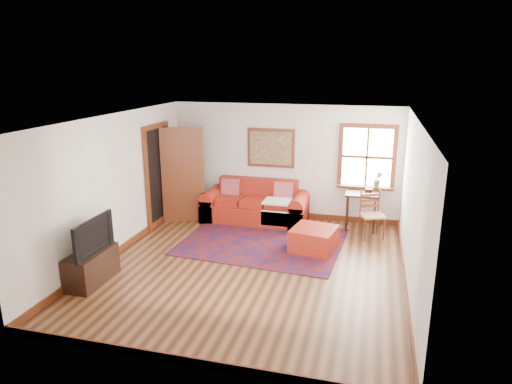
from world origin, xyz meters
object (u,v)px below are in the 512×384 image
(red_leather_sofa, at_px, (256,208))
(side_table, at_px, (362,199))
(ladder_back_chair, at_px, (371,213))
(media_cabinet, at_px, (92,267))
(red_ottoman, at_px, (314,239))

(red_leather_sofa, distance_m, side_table, 2.27)
(ladder_back_chair, bearing_deg, media_cabinet, -143.21)
(side_table, height_order, ladder_back_chair, ladder_back_chair)
(red_leather_sofa, bearing_deg, red_ottoman, -42.72)
(red_leather_sofa, relative_size, media_cabinet, 2.40)
(red_ottoman, relative_size, side_table, 0.97)
(red_ottoman, height_order, media_cabinet, media_cabinet)
(red_leather_sofa, height_order, ladder_back_chair, ladder_back_chair)
(red_leather_sofa, distance_m, media_cabinet, 3.90)
(red_ottoman, height_order, side_table, side_table)
(side_table, bearing_deg, ladder_back_chair, -60.62)
(red_leather_sofa, height_order, red_ottoman, red_leather_sofa)
(red_leather_sofa, bearing_deg, side_table, 0.07)
(red_leather_sofa, distance_m, red_ottoman, 1.99)
(red_leather_sofa, xyz_separation_m, side_table, (2.24, 0.00, 0.36))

